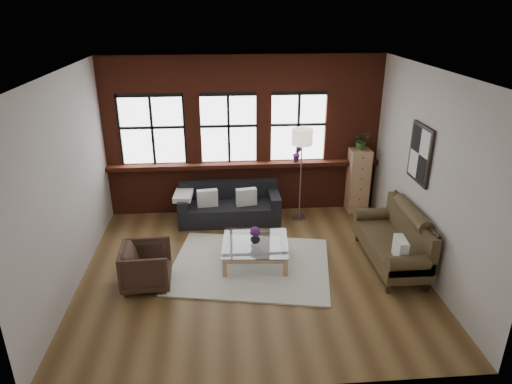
{
  "coord_description": "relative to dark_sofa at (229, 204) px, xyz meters",
  "views": [
    {
      "loc": [
        -0.46,
        -6.43,
        4.09
      ],
      "look_at": [
        0.1,
        0.6,
        1.15
      ],
      "focal_mm": 32.0,
      "sensor_mm": 36.0,
      "label": 1
    }
  ],
  "objects": [
    {
      "name": "wall_front",
      "position": [
        0.33,
        -4.4,
        1.24
      ],
      "size": [
        5.5,
        0.0,
        5.5
      ],
      "primitive_type": "plane",
      "rotation": [
        -1.57,
        0.0,
        0.0
      ],
      "color": "beige",
      "rests_on": "ground"
    },
    {
      "name": "flowers",
      "position": [
        0.39,
        -1.61,
        0.2
      ],
      "size": [
        0.17,
        0.17,
        0.17
      ],
      "primitive_type": "sphere",
      "color": "#60246B",
      "rests_on": "vase"
    },
    {
      "name": "dark_sofa",
      "position": [
        0.0,
        0.0,
        0.0
      ],
      "size": [
        2.0,
        0.81,
        0.72
      ],
      "primitive_type": null,
      "color": "black",
      "rests_on": "floor"
    },
    {
      "name": "sill_plant",
      "position": [
        1.41,
        0.42,
        0.89
      ],
      "size": [
        0.21,
        0.18,
        0.34
      ],
      "primitive_type": "imported",
      "rotation": [
        0.0,
        0.0,
        -0.21
      ],
      "color": "#60246B",
      "rests_on": "sill_ledge"
    },
    {
      "name": "wall_right",
      "position": [
        3.08,
        -1.9,
        1.24
      ],
      "size": [
        0.0,
        5.0,
        5.0
      ],
      "primitive_type": "plane",
      "rotation": [
        1.57,
        0.0,
        -1.57
      ],
      "color": "beige",
      "rests_on": "ground"
    },
    {
      "name": "brick_backwall",
      "position": [
        0.33,
        0.54,
        1.24
      ],
      "size": [
        5.5,
        0.12,
        3.2
      ],
      "primitive_type": null,
      "color": "maroon",
      "rests_on": "floor"
    },
    {
      "name": "floor",
      "position": [
        0.33,
        -1.9,
        -0.36
      ],
      "size": [
        5.5,
        5.5,
        0.0
      ],
      "primitive_type": "plane",
      "color": "brown",
      "rests_on": "ground"
    },
    {
      "name": "window_left",
      "position": [
        -1.47,
        0.55,
        1.39
      ],
      "size": [
        1.38,
        0.1,
        1.5
      ],
      "primitive_type": null,
      "color": "black",
      "rests_on": "brick_backwall"
    },
    {
      "name": "vase",
      "position": [
        0.39,
        -1.61,
        0.08
      ],
      "size": [
        0.18,
        0.18,
        0.17
      ],
      "primitive_type": "imported",
      "rotation": [
        0.0,
        0.0,
        0.08
      ],
      "color": "#B2B2B2",
      "rests_on": "coffee_table"
    },
    {
      "name": "window_right",
      "position": [
        1.43,
        0.55,
        1.39
      ],
      "size": [
        1.38,
        0.1,
        1.5
      ],
      "primitive_type": null,
      "color": "black",
      "rests_on": "brick_backwall"
    },
    {
      "name": "window_mid",
      "position": [
        0.03,
        0.55,
        1.39
      ],
      "size": [
        1.38,
        0.1,
        1.5
      ],
      "primitive_type": null,
      "color": "black",
      "rests_on": "brick_backwall"
    },
    {
      "name": "wall_left",
      "position": [
        -2.42,
        -1.9,
        1.24
      ],
      "size": [
        0.0,
        5.0,
        5.0
      ],
      "primitive_type": "plane",
      "rotation": [
        1.57,
        0.0,
        1.57
      ],
      "color": "beige",
      "rests_on": "ground"
    },
    {
      "name": "pillow_settee",
      "position": [
        2.55,
        -2.45,
        0.25
      ],
      "size": [
        0.17,
        0.39,
        0.34
      ],
      "primitive_type": "cube",
      "rotation": [
        0.0,
        0.0,
        -0.09
      ],
      "color": "white",
      "rests_on": "vintage_settee"
    },
    {
      "name": "ceiling",
      "position": [
        0.33,
        -1.9,
        2.84
      ],
      "size": [
        5.5,
        5.5,
        0.0
      ],
      "primitive_type": "plane",
      "rotation": [
        3.14,
        0.0,
        0.0
      ],
      "color": "white",
      "rests_on": "ground"
    },
    {
      "name": "floor_lamp",
      "position": [
        1.42,
        -0.0,
        0.65
      ],
      "size": [
        0.4,
        0.4,
        2.02
      ],
      "primitive_type": null,
      "color": "#A5A5A8",
      "rests_on": "floor"
    },
    {
      "name": "shag_rug",
      "position": [
        0.3,
        -1.76,
        -0.35
      ],
      "size": [
        2.92,
        2.48,
        0.03
      ],
      "primitive_type": "cube",
      "rotation": [
        0.0,
        0.0,
        -0.19
      ],
      "color": "silver",
      "rests_on": "floor"
    },
    {
      "name": "potted_plant_top",
      "position": [
        2.68,
        0.31,
        1.16
      ],
      "size": [
        0.34,
        0.3,
        0.36
      ],
      "primitive_type": "imported",
      "rotation": [
        0.0,
        0.0,
        0.04
      ],
      "color": "#2D5923",
      "rests_on": "drawer_chest"
    },
    {
      "name": "coffee_table",
      "position": [
        0.39,
        -1.61,
        -0.19
      ],
      "size": [
        1.18,
        1.18,
        0.37
      ],
      "primitive_type": null,
      "rotation": [
        0.0,
        0.0,
        -0.08
      ],
      "color": "tan",
      "rests_on": "shag_rug"
    },
    {
      "name": "wall_poster",
      "position": [
        3.05,
        -1.6,
        1.49
      ],
      "size": [
        0.05,
        0.74,
        0.94
      ],
      "primitive_type": null,
      "color": "black",
      "rests_on": "wall_right"
    },
    {
      "name": "sill_ledge",
      "position": [
        0.33,
        0.45,
        0.68
      ],
      "size": [
        5.5,
        0.3,
        0.08
      ],
      "primitive_type": "cube",
      "color": "maroon",
      "rests_on": "brick_backwall"
    },
    {
      "name": "drawer_chest",
      "position": [
        2.68,
        0.31,
        0.31
      ],
      "size": [
        0.41,
        0.41,
        1.34
      ],
      "primitive_type": "cube",
      "color": "tan",
      "rests_on": "floor"
    },
    {
      "name": "pillow_a",
      "position": [
        -0.43,
        -0.1,
        0.19
      ],
      "size": [
        0.41,
        0.19,
        0.34
      ],
      "primitive_type": "cube",
      "rotation": [
        0.0,
        0.0,
        0.13
      ],
      "color": "white",
      "rests_on": "dark_sofa"
    },
    {
      "name": "armchair",
      "position": [
        -1.33,
        -2.18,
        -0.02
      ],
      "size": [
        0.78,
        0.76,
        0.68
      ],
      "primitive_type": "imported",
      "rotation": [
        0.0,
        0.0,
        1.61
      ],
      "color": "#3B281D",
      "rests_on": "floor"
    },
    {
      "name": "pillow_b",
      "position": [
        0.33,
        -0.1,
        0.19
      ],
      "size": [
        0.42,
        0.21,
        0.34
      ],
      "primitive_type": "cube",
      "rotation": [
        0.0,
        0.0,
        0.17
      ],
      "color": "white",
      "rests_on": "dark_sofa"
    },
    {
      "name": "vintage_settee",
      "position": [
        2.63,
        -1.86,
        0.15
      ],
      "size": [
        0.85,
        1.91,
        1.02
      ],
      "primitive_type": null,
      "color": "#483A21",
      "rests_on": "floor"
    },
    {
      "name": "wall_back",
      "position": [
        0.33,
        0.6,
        1.24
      ],
      "size": [
        5.5,
        0.0,
        5.5
      ],
      "primitive_type": "plane",
      "rotation": [
        1.57,
        0.0,
        0.0
      ],
      "color": "beige",
      "rests_on": "ground"
    }
  ]
}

